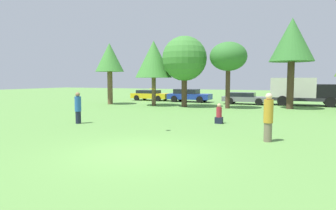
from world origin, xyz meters
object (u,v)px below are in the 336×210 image
tree_0 (110,58)px  parked_car_blue (189,95)px  delivery_truck_black (301,91)px  bystander_sitting (219,115)px  parked_car_yellow (150,95)px  tree_1 (154,59)px  tree_4 (292,41)px  person_thrower (78,108)px  tree_2 (184,59)px  person_catcher (268,117)px  parked_car_grey (245,98)px  tree_3 (228,57)px  frisbee (152,89)px

tree_0 → parked_car_blue: tree_0 is taller
delivery_truck_black → parked_car_blue: bearing=-180.0°
bystander_sitting → parked_car_blue: (-6.88, 13.86, 0.25)m
delivery_truck_black → parked_car_yellow: bearing=178.8°
tree_1 → tree_4: tree_4 is taller
person_thrower → tree_2: 11.97m
person_catcher → tree_0: 19.86m
bystander_sitting → tree_1: bearing=134.6°
person_thrower → parked_car_grey: 17.50m
parked_car_grey → tree_0: bearing=-156.1°
delivery_truck_black → tree_3: bearing=-135.7°
frisbee → parked_car_yellow: frisbee is taller
tree_0 → delivery_truck_black: 18.06m
parked_car_blue → delivery_truck_black: delivery_truck_black is taller
tree_3 → parked_car_blue: tree_3 is taller
person_catcher → tree_4: 14.68m
frisbee → tree_0: 16.07m
parked_car_grey → delivery_truck_black: size_ratio=0.70×
tree_3 → person_catcher: bearing=-70.4°
person_catcher → tree_2: tree_2 is taller
tree_3 → parked_car_grey: size_ratio=1.26×
person_thrower → parked_car_blue: bearing=93.8°
tree_2 → parked_car_yellow: bearing=137.4°
tree_1 → tree_2: bearing=-1.8°
person_catcher → parked_car_yellow: (-14.53, 17.97, -0.32)m
tree_1 → parked_car_grey: bearing=34.3°
tree_1 → parked_car_grey: (7.28, 4.97, -3.57)m
tree_1 → parked_car_yellow: size_ratio=1.34×
tree_0 → person_catcher: bearing=-36.9°
tree_0 → delivery_truck_black: (16.76, 6.01, -3.00)m
person_catcher → parked_car_grey: 17.55m
person_catcher → bystander_sitting: bearing=-49.0°
tree_3 → delivery_truck_black: size_ratio=0.88×
tree_3 → parked_car_yellow: 12.16m
parked_car_yellow → parked_car_blue: bearing=-4.1°
parked_car_grey → tree_3: bearing=-97.0°
parked_car_yellow → frisbee: bearing=-62.4°
person_catcher → parked_car_yellow: person_catcher is taller
tree_1 → parked_car_blue: 6.65m
person_thrower → parked_car_blue: size_ratio=0.37×
parked_car_yellow → delivery_truck_black: delivery_truck_black is taller
frisbee → tree_3: tree_3 is taller
tree_2 → parked_car_blue: (-1.66, 5.61, -3.42)m
bystander_sitting → delivery_truck_black: delivery_truck_black is taller
tree_1 → parked_car_yellow: bearing=120.4°
parked_car_yellow → person_catcher: bearing=-51.5°
parked_car_yellow → parked_car_grey: parked_car_yellow is taller
bystander_sitting → parked_car_blue: size_ratio=0.24×
bystander_sitting → parked_car_grey: (-0.95, 13.31, 0.15)m
parked_car_grey → tree_4: bearing=-37.8°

